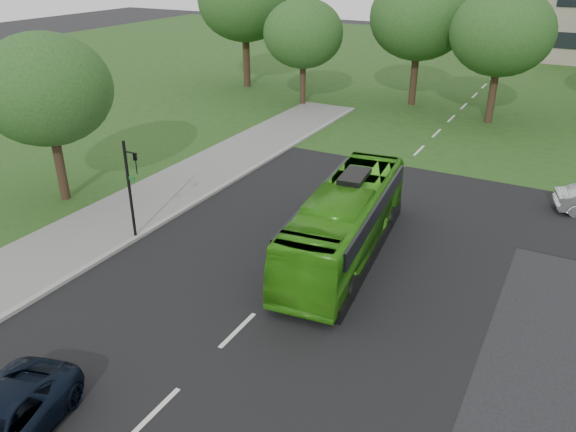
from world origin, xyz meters
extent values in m
plane|color=black|center=(0.00, 0.00, 0.00)|extent=(160.00, 160.00, 0.00)
cube|color=black|center=(0.00, 20.00, 0.01)|extent=(14.00, 120.00, 0.01)
cube|color=black|center=(0.00, 14.00, 0.01)|extent=(80.00, 12.00, 0.01)
cube|color=silver|center=(0.00, 15.00, 0.02)|extent=(0.15, 90.00, 0.01)
cube|color=gray|center=(-7.10, -5.00, 0.07)|extent=(0.25, 60.00, 0.15)
cube|color=#1D4918|center=(0.00, 45.00, 0.01)|extent=(120.00, 60.00, 0.01)
cube|color=#1D4918|center=(-20.00, 5.00, 0.01)|extent=(18.00, 60.00, 0.01)
cylinder|color=black|center=(-11.15, 24.43, 1.49)|extent=(0.45, 0.45, 2.98)
ellipsoid|color=#194C1C|center=(-11.15, 24.43, 5.35)|extent=(5.92, 5.92, 5.03)
cylinder|color=black|center=(-3.75, 28.66, 1.77)|extent=(0.53, 0.53, 3.55)
ellipsoid|color=#194C1C|center=(-3.75, 28.66, 6.47)|extent=(7.30, 7.30, 6.21)
cylinder|color=black|center=(2.48, 26.25, 1.69)|extent=(0.51, 0.51, 3.38)
ellipsoid|color=#194C1C|center=(2.48, 26.25, 6.07)|extent=(6.72, 6.72, 5.71)
cylinder|color=black|center=(-18.45, 28.02, 2.00)|extent=(0.60, 0.60, 3.99)
ellipsoid|color=#194C1C|center=(-18.45, 28.02, 7.12)|extent=(7.83, 7.83, 6.65)
cylinder|color=black|center=(-13.06, 2.84, 1.48)|extent=(0.45, 0.45, 2.96)
ellipsoid|color=#194C1C|center=(-13.06, 2.84, 5.31)|extent=(5.88, 5.88, 4.99)
imported|color=#399716|center=(1.00, 4.20, 1.42)|extent=(3.47, 10.41, 2.84)
cylinder|color=black|center=(-7.20, 1.28, 2.13)|extent=(0.12, 0.12, 4.26)
cylinder|color=black|center=(-6.90, 1.28, 3.84)|extent=(0.60, 0.07, 0.07)
imported|color=black|center=(-6.69, 1.28, 3.41)|extent=(0.20, 0.21, 0.85)
cube|color=#195926|center=(-7.07, 1.28, 2.73)|extent=(0.43, 0.03, 0.15)
camera|label=1|loc=(8.30, -14.03, 10.96)|focal=35.00mm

